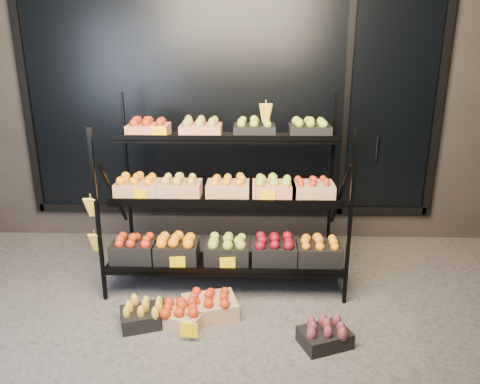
{
  "coord_description": "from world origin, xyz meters",
  "views": [
    {
      "loc": [
        0.24,
        -3.35,
        2.14
      ],
      "look_at": [
        0.13,
        0.55,
        0.86
      ],
      "focal_mm": 35.0,
      "sensor_mm": 36.0,
      "label": 1
    }
  ],
  "objects_px": {
    "floor_crate_left": "(181,314)",
    "floor_crate_midright": "(210,305)",
    "display_rack": "(225,198)",
    "floor_crate_midleft": "(144,314)"
  },
  "relations": [
    {
      "from": "display_rack",
      "to": "floor_crate_midright",
      "type": "height_order",
      "value": "display_rack"
    },
    {
      "from": "display_rack",
      "to": "floor_crate_left",
      "type": "relative_size",
      "value": 5.09
    },
    {
      "from": "display_rack",
      "to": "floor_crate_midleft",
      "type": "xyz_separation_m",
      "value": [
        -0.59,
        -0.78,
        -0.7
      ]
    },
    {
      "from": "display_rack",
      "to": "floor_crate_midright",
      "type": "distance_m",
      "value": 0.95
    },
    {
      "from": "display_rack",
      "to": "floor_crate_left",
      "type": "height_order",
      "value": "display_rack"
    },
    {
      "from": "floor_crate_midleft",
      "to": "floor_crate_left",
      "type": "bearing_deg",
      "value": -17.64
    },
    {
      "from": "floor_crate_midright",
      "to": "floor_crate_left",
      "type": "bearing_deg",
      "value": -165.79
    },
    {
      "from": "floor_crate_left",
      "to": "floor_crate_midright",
      "type": "height_order",
      "value": "floor_crate_midright"
    },
    {
      "from": "display_rack",
      "to": "floor_crate_left",
      "type": "distance_m",
      "value": 1.09
    },
    {
      "from": "floor_crate_left",
      "to": "floor_crate_midright",
      "type": "distance_m",
      "value": 0.25
    }
  ]
}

